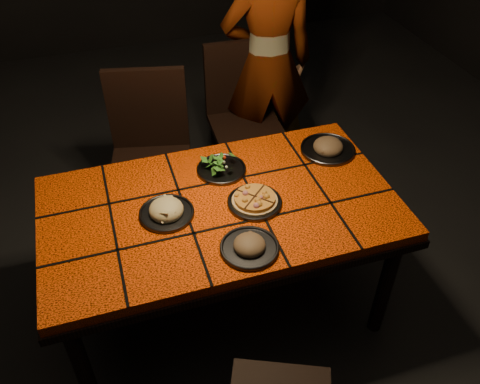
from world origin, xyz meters
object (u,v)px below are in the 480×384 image
object	(u,v)px
dining_table	(220,216)
chair_far_left	(150,146)
chair_far_right	(242,109)
plate_pizza	(255,201)
diner	(267,64)
plate_pasta	(166,211)

from	to	relation	value
dining_table	chair_far_left	distance (m)	0.83
chair_far_right	plate_pizza	world-z (taller)	chair_far_right
diner	chair_far_left	bearing A→B (deg)	30.93
chair_far_left	dining_table	bearing A→B (deg)	-63.12
chair_far_right	diner	distance (m)	0.33
dining_table	chair_far_left	bearing A→B (deg)	104.07
chair_far_left	plate_pasta	bearing A→B (deg)	-80.42
chair_far_right	plate_pizza	distance (m)	1.17
dining_table	plate_pasta	bearing A→B (deg)	-179.78
chair_far_right	plate_pizza	size ratio (longest dim) A/B	3.31
diner	chair_far_right	bearing A→B (deg)	29.56
chair_far_left	plate_pizza	size ratio (longest dim) A/B	3.43
dining_table	plate_pizza	distance (m)	0.18
chair_far_left	plate_pasta	xyz separation A→B (m)	(-0.05, -0.80, 0.20)
dining_table	chair_far_right	xyz separation A→B (m)	(0.45, 1.06, -0.12)
dining_table	chair_far_right	size ratio (longest dim) A/B	1.67
plate_pizza	chair_far_right	bearing A→B (deg)	74.87
dining_table	diner	world-z (taller)	diner
dining_table	chair_far_left	size ratio (longest dim) A/B	1.61
plate_pizza	plate_pasta	size ratio (longest dim) A/B	1.20
diner	dining_table	bearing A→B (deg)	69.97
plate_pizza	chair_far_left	bearing A→B (deg)	112.38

